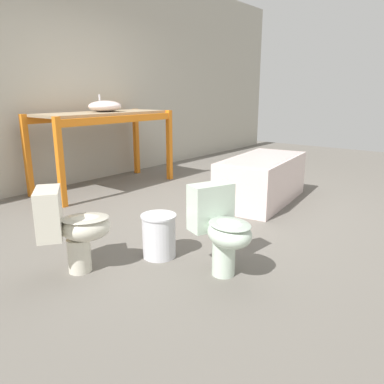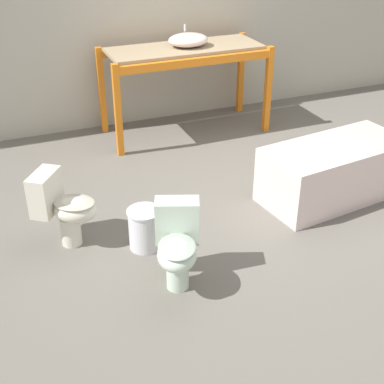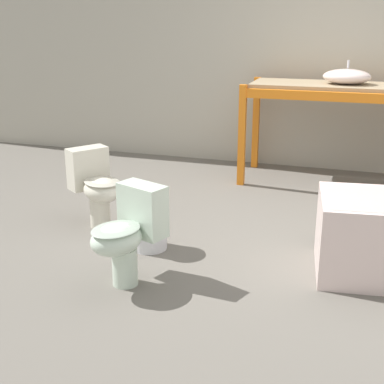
{
  "view_description": "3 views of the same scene",
  "coord_description": "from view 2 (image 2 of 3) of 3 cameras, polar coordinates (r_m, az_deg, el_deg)",
  "views": [
    {
      "loc": [
        -3.21,
        -2.54,
        1.31
      ],
      "look_at": [
        -0.79,
        -0.61,
        0.48
      ],
      "focal_mm": 35.0,
      "sensor_mm": 36.0,
      "label": 1
    },
    {
      "loc": [
        -2.2,
        -4.14,
        2.64
      ],
      "look_at": [
        -0.77,
        -0.66,
        0.5
      ],
      "focal_mm": 50.0,
      "sensor_mm": 36.0,
      "label": 2
    },
    {
      "loc": [
        0.32,
        -4.05,
        1.7
      ],
      "look_at": [
        -0.8,
        -0.58,
        0.5
      ],
      "focal_mm": 50.0,
      "sensor_mm": 36.0,
      "label": 3
    }
  ],
  "objects": [
    {
      "name": "bathtub_main",
      "position": [
        5.3,
        14.97,
        2.54
      ],
      "size": [
        1.49,
        0.83,
        0.55
      ],
      "rotation": [
        0.0,
        0.0,
        0.13
      ],
      "color": "silver",
      "rests_on": "ground_plane"
    },
    {
      "name": "bucket_white",
      "position": [
        4.47,
        -5.06,
        -3.84
      ],
      "size": [
        0.29,
        0.29,
        0.36
      ],
      "color": "silver",
      "rests_on": "ground_plane"
    },
    {
      "name": "ground_plane",
      "position": [
        5.38,
        4.95,
        0.09
      ],
      "size": [
        12.0,
        12.0,
        0.0
      ],
      "primitive_type": "plane",
      "color": "#666059"
    },
    {
      "name": "shelving_rack",
      "position": [
        6.45,
        -0.78,
        13.86
      ],
      "size": [
        1.94,
        0.8,
        1.05
      ],
      "color": "orange",
      "rests_on": "ground_plane"
    },
    {
      "name": "toilet_near",
      "position": [
        3.95,
        -1.59,
        -5.55
      ],
      "size": [
        0.48,
        0.59,
        0.65
      ],
      "rotation": [
        0.0,
        0.0,
        -0.37
      ],
      "color": "silver",
      "rests_on": "ground_plane"
    },
    {
      "name": "sink_basin",
      "position": [
        6.41,
        -0.4,
        15.92
      ],
      "size": [
        0.47,
        0.39,
        0.23
      ],
      "color": "silver",
      "rests_on": "shelving_rack"
    },
    {
      "name": "toilet_far",
      "position": [
        4.53,
        -13.56,
        -1.46
      ],
      "size": [
        0.6,
        0.55,
        0.65
      ],
      "rotation": [
        0.0,
        0.0,
        0.95
      ],
      "color": "silver",
      "rests_on": "ground_plane"
    }
  ]
}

